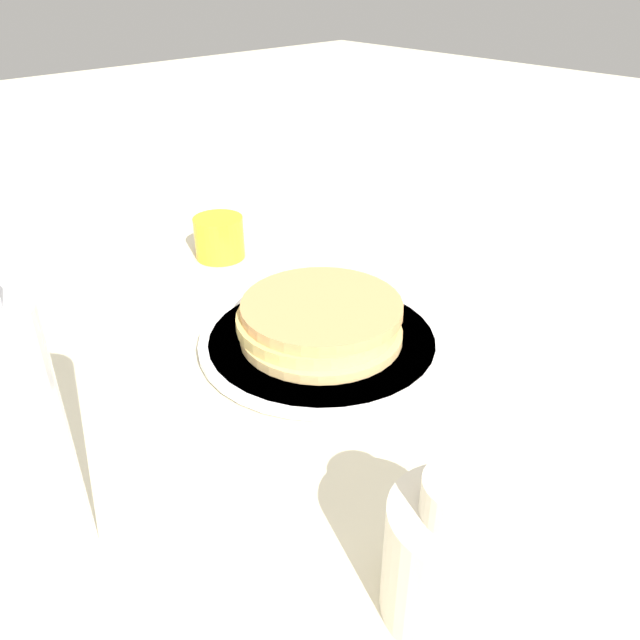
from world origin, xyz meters
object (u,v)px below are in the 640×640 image
juice_glass (219,238)px  water_bottle_near (13,446)px  plate (320,340)px  pancake_stack (319,320)px  cream_jug (451,557)px

juice_glass → water_bottle_near: bearing=-49.1°
plate → water_bottle_near: size_ratio=1.23×
plate → water_bottle_near: water_bottle_near is taller
plate → pancake_stack: size_ratio=1.46×
water_bottle_near → pancake_stack: bearing=102.4°
pancake_stack → water_bottle_near: 0.36m
pancake_stack → juice_glass: bearing=168.7°
pancake_stack → cream_jug: size_ratio=1.64×
pancake_stack → water_bottle_near: size_ratio=0.84×
juice_glass → cream_jug: (0.57, -0.22, 0.02)m
plate → water_bottle_near: 0.37m
pancake_stack → cream_jug: cream_jug is taller
plate → cream_jug: size_ratio=2.38×
plate → pancake_stack: (-0.00, 0.00, 0.02)m
plate → pancake_stack: 0.02m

